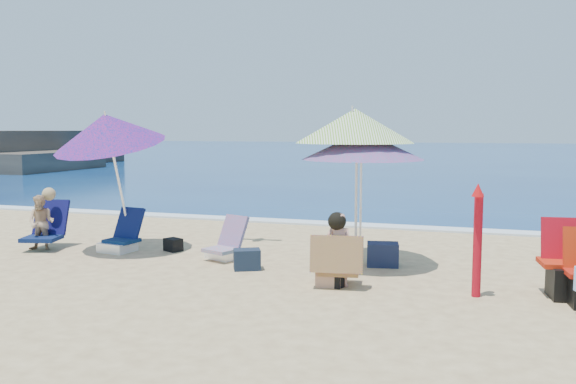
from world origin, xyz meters
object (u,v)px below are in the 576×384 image
(furled_umbrella, at_px, (478,235))
(chair_navy, at_px, (121,240))
(umbrella_striped, at_px, (355,126))
(chair_rainbow, at_px, (226,247))
(camp_chair_left, at_px, (570,274))
(person_center, at_px, (338,251))
(umbrella_turquoise, at_px, (363,145))
(umbrella_blue, at_px, (107,130))
(person_left, at_px, (43,222))

(furled_umbrella, height_order, chair_navy, furled_umbrella)
(umbrella_striped, bearing_deg, furled_umbrella, -37.83)
(chair_rainbow, bearing_deg, chair_navy, 179.57)
(furled_umbrella, bearing_deg, camp_chair_left, 17.53)
(umbrella_striped, relative_size, chair_rainbow, 3.00)
(furled_umbrella, height_order, person_center, furled_umbrella)
(umbrella_turquoise, distance_m, chair_navy, 4.23)
(umbrella_striped, height_order, person_center, umbrella_striped)
(furled_umbrella, bearing_deg, umbrella_blue, 170.77)
(umbrella_turquoise, relative_size, person_left, 2.02)
(chair_rainbow, relative_size, camp_chair_left, 0.84)
(umbrella_turquoise, height_order, person_left, umbrella_turquoise)
(person_left, bearing_deg, camp_chair_left, -3.12)
(camp_chair_left, relative_size, person_center, 0.97)
(umbrella_striped, xyz_separation_m, chair_rainbow, (-1.91, -0.31, -1.84))
(umbrella_turquoise, height_order, furled_umbrella, umbrella_turquoise)
(umbrella_blue, bearing_deg, umbrella_striped, 6.54)
(chair_navy, xyz_separation_m, camp_chair_left, (6.56, -0.73, 0.09))
(umbrella_turquoise, bearing_deg, umbrella_blue, -176.60)
(furled_umbrella, bearing_deg, umbrella_turquoise, 144.08)
(umbrella_blue, distance_m, chair_navy, 1.78)
(chair_navy, height_order, person_center, person_center)
(umbrella_striped, distance_m, person_left, 5.31)
(umbrella_turquoise, distance_m, umbrella_blue, 4.04)
(umbrella_turquoise, relative_size, camp_chair_left, 2.23)
(umbrella_blue, height_order, chair_navy, umbrella_blue)
(umbrella_blue, bearing_deg, chair_navy, 56.39)
(person_center, bearing_deg, umbrella_turquoise, 87.15)
(chair_navy, distance_m, person_left, 1.34)
(chair_navy, bearing_deg, person_left, -166.76)
(chair_navy, distance_m, camp_chair_left, 6.60)
(umbrella_striped, distance_m, chair_navy, 4.20)
(furled_umbrella, relative_size, person_left, 1.34)
(person_center, bearing_deg, umbrella_blue, 166.25)
(person_left, bearing_deg, umbrella_blue, 7.51)
(person_center, bearing_deg, furled_umbrella, 1.99)
(chair_navy, relative_size, person_center, 0.74)
(chair_navy, height_order, person_left, person_left)
(furled_umbrella, xyz_separation_m, person_left, (-6.79, 0.76, -0.29))
(furled_umbrella, xyz_separation_m, camp_chair_left, (1.05, 0.33, -0.47))
(umbrella_striped, bearing_deg, person_left, -173.24)
(umbrella_striped, bearing_deg, umbrella_blue, -173.46)
(person_center, height_order, person_left, person_left)
(umbrella_turquoise, xyz_separation_m, chair_navy, (-3.93, -0.09, -1.56))
(camp_chair_left, distance_m, person_left, 7.85)
(chair_navy, bearing_deg, umbrella_turquoise, 1.38)
(umbrella_turquoise, relative_size, chair_rainbow, 2.66)
(umbrella_turquoise, bearing_deg, furled_umbrella, -35.92)
(umbrella_turquoise, bearing_deg, chair_rainbow, -177.00)
(furled_umbrella, distance_m, person_left, 6.84)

